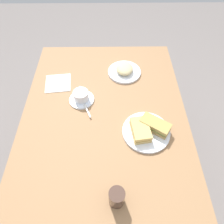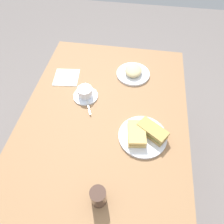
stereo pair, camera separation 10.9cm
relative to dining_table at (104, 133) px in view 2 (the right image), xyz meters
The scene contains 12 objects.
ground_plane 0.64m from the dining_table, ahead, with size 6.00×6.00×0.00m, color slate.
dining_table is the anchor object (origin of this frame).
sandwich_plate 0.27m from the dining_table, 69.96° to the left, with size 0.24×0.24×0.01m, color white.
sandwich_front 0.27m from the dining_table, 64.60° to the left, with size 0.14×0.10×0.05m.
sandwich_back 0.32m from the dining_table, 76.71° to the left, with size 0.14×0.16×0.05m.
coffee_saucer 0.24m from the dining_table, 137.77° to the right, with size 0.14×0.14×0.01m, color white.
coffee_cup 0.26m from the dining_table, 138.02° to the right, with size 0.11×0.08×0.06m.
spoon 0.19m from the dining_table, 126.12° to the right, with size 0.09×0.05×0.01m.
side_plate 0.42m from the dining_table, 161.38° to the left, with size 0.21×0.21×0.01m, color white.
side_food_pile 0.43m from the dining_table, 161.38° to the left, with size 0.12×0.10×0.04m, color #D2C089.
napkin 0.42m from the dining_table, 134.50° to the right, with size 0.15×0.15×0.00m, color white.
drinking_glass 0.45m from the dining_table, ahead, with size 0.06×0.06×0.10m, color #4B342A.
Camera 2 is at (0.62, 0.14, 1.68)m, focal length 33.05 mm.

